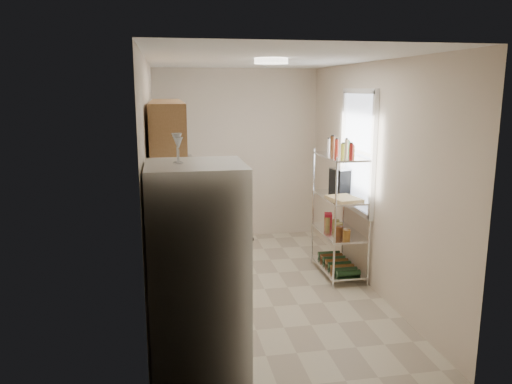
# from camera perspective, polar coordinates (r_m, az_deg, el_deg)

# --- Properties ---
(room) EXTENTS (2.52, 4.42, 2.62)m
(room) POSITION_cam_1_polar(r_m,az_deg,el_deg) (5.57, 1.02, 1.41)
(room) COLOR beige
(room) RESTS_ON ground
(counter_run) EXTENTS (0.63, 3.51, 0.90)m
(counter_run) POSITION_cam_1_polar(r_m,az_deg,el_deg) (6.10, -8.37, -6.00)
(counter_run) COLOR #AF7C4B
(counter_run) RESTS_ON ground
(upper_cabinets) EXTENTS (0.33, 2.20, 0.72)m
(upper_cabinets) POSITION_cam_1_polar(r_m,az_deg,el_deg) (5.50, -10.09, 6.46)
(upper_cabinets) COLOR #AF7C4B
(upper_cabinets) RESTS_ON room
(range_hood) EXTENTS (0.50, 0.60, 0.12)m
(range_hood) POSITION_cam_1_polar(r_m,az_deg,el_deg) (6.34, -9.51, 3.34)
(range_hood) COLOR #B7BABC
(range_hood) RESTS_ON room
(window) EXTENTS (0.06, 1.00, 1.46)m
(window) POSITION_cam_1_polar(r_m,az_deg,el_deg) (6.22, 11.56, 4.58)
(window) COLOR white
(window) RESTS_ON room
(bakers_rack) EXTENTS (0.45, 0.90, 1.73)m
(bakers_rack) POSITION_cam_1_polar(r_m,az_deg,el_deg) (6.16, 9.68, 0.42)
(bakers_rack) COLOR silver
(bakers_rack) RESTS_ON ground
(ceiling_dome) EXTENTS (0.34, 0.34, 0.05)m
(ceiling_dome) POSITION_cam_1_polar(r_m,az_deg,el_deg) (5.19, 1.74, 14.72)
(ceiling_dome) COLOR white
(ceiling_dome) RESTS_ON room
(refrigerator) EXTENTS (0.73, 0.73, 1.76)m
(refrigerator) POSITION_cam_1_polar(r_m,az_deg,el_deg) (3.90, -6.64, -9.65)
(refrigerator) COLOR silver
(refrigerator) RESTS_ON ground
(wine_glass_a) EXTENTS (0.08, 0.08, 0.22)m
(wine_glass_a) POSITION_cam_1_polar(r_m,az_deg,el_deg) (3.71, -9.01, 4.99)
(wine_glass_a) COLOR silver
(wine_glass_a) RESTS_ON refrigerator
(wine_glass_b) EXTENTS (0.07, 0.07, 0.19)m
(wine_glass_b) POSITION_cam_1_polar(r_m,az_deg,el_deg) (3.69, -8.83, 4.74)
(wine_glass_b) COLOR silver
(wine_glass_b) RESTS_ON refrigerator
(rice_cooker) EXTENTS (0.29, 0.29, 0.23)m
(rice_cooker) POSITION_cam_1_polar(r_m,az_deg,el_deg) (6.07, -9.17, -0.61)
(rice_cooker) COLOR white
(rice_cooker) RESTS_ON counter_run
(frying_pan_large) EXTENTS (0.32, 0.32, 0.04)m
(frying_pan_large) POSITION_cam_1_polar(r_m,az_deg,el_deg) (6.51, -8.93, -0.62)
(frying_pan_large) COLOR black
(frying_pan_large) RESTS_ON counter_run
(frying_pan_small) EXTENTS (0.23, 0.23, 0.04)m
(frying_pan_small) POSITION_cam_1_polar(r_m,az_deg,el_deg) (6.70, -8.78, -0.28)
(frying_pan_small) COLOR black
(frying_pan_small) RESTS_ON counter_run
(cutting_board) EXTENTS (0.38, 0.45, 0.03)m
(cutting_board) POSITION_cam_1_polar(r_m,az_deg,el_deg) (5.99, 10.04, -0.73)
(cutting_board) COLOR tan
(cutting_board) RESTS_ON bakers_rack
(espresso_machine) EXTENTS (0.23, 0.29, 0.29)m
(espresso_machine) POSITION_cam_1_polar(r_m,az_deg,el_deg) (6.49, 9.55, 1.45)
(espresso_machine) COLOR black
(espresso_machine) RESTS_ON bakers_rack
(storage_bag) EXTENTS (0.13, 0.15, 0.15)m
(storage_bag) POSITION_cam_1_polar(r_m,az_deg,el_deg) (6.56, 8.25, -3.06)
(storage_bag) COLOR maroon
(storage_bag) RESTS_ON bakers_rack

